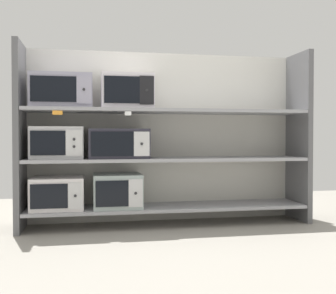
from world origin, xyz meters
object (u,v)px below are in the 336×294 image
microwave_0 (58,193)px  microwave_5 (127,92)px  microwave_1 (117,191)px  microwave_2 (57,143)px  microwave_4 (62,91)px  microwave_3 (118,144)px

microwave_0 → microwave_5: 1.11m
microwave_0 → microwave_1: microwave_1 is taller
microwave_2 → microwave_4: microwave_4 is taller
microwave_1 → microwave_5: microwave_5 is taller
microwave_5 → microwave_3: bearing=-179.9°
microwave_3 → microwave_4: (-0.50, 0.00, 0.47)m
microwave_0 → microwave_5: size_ratio=0.98×
microwave_0 → microwave_3: microwave_3 is taller
microwave_5 → microwave_4: bearing=180.0°
microwave_1 → microwave_2: bearing=180.0°
microwave_3 → microwave_2: bearing=180.0°
microwave_3 → microwave_5: bearing=0.1°
microwave_1 → microwave_5: bearing=-0.0°
microwave_2 → microwave_3: size_ratio=0.85×
microwave_1 → microwave_4: 1.02m
microwave_1 → microwave_3: size_ratio=0.81×
microwave_4 → microwave_5: size_ratio=1.15×
microwave_2 → microwave_5: 0.78m
microwave_1 → microwave_3: bearing=-1.2°
microwave_1 → microwave_2: size_ratio=0.94×
microwave_1 → microwave_2: (-0.53, 0.00, 0.44)m
microwave_1 → microwave_4: bearing=180.0°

